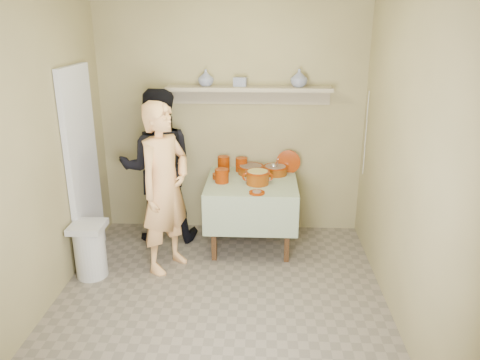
# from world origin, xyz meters

# --- Properties ---
(ground) EXTENTS (3.50, 3.50, 0.00)m
(ground) POSITION_xyz_m (0.00, 0.00, 0.00)
(ground) COLOR #756A5C
(ground) RESTS_ON ground
(tile_panel) EXTENTS (0.06, 0.70, 2.00)m
(tile_panel) POSITION_xyz_m (-1.46, 0.95, 1.00)
(tile_panel) COLOR silver
(tile_panel) RESTS_ON ground
(plate_stack_a) EXTENTS (0.14, 0.14, 0.18)m
(plate_stack_a) POSITION_xyz_m (-0.08, 1.57, 0.85)
(plate_stack_a) COLOR #761E00
(plate_stack_a) RESTS_ON serving_table
(plate_stack_b) EXTENTS (0.13, 0.13, 0.16)m
(plate_stack_b) POSITION_xyz_m (0.12, 1.60, 0.84)
(plate_stack_b) COLOR #761E00
(plate_stack_b) RESTS_ON serving_table
(bowl_stack) EXTENTS (0.15, 0.15, 0.15)m
(bowl_stack) POSITION_xyz_m (-0.07, 1.21, 0.83)
(bowl_stack) COLOR #761E00
(bowl_stack) RESTS_ON serving_table
(empty_bowl) EXTENTS (0.18, 0.18, 0.05)m
(empty_bowl) POSITION_xyz_m (-0.09, 1.33, 0.79)
(empty_bowl) COLOR #761E00
(empty_bowl) RESTS_ON serving_table
(propped_lid) EXTENTS (0.27, 0.07, 0.27)m
(propped_lid) POSITION_xyz_m (0.66, 1.60, 0.88)
(propped_lid) COLOR #761E00
(propped_lid) RESTS_ON serving_table
(vase_right) EXTENTS (0.24, 0.24, 0.19)m
(vase_right) POSITION_xyz_m (0.74, 1.62, 1.81)
(vase_right) COLOR navy
(vase_right) RESTS_ON wall_shelf
(vase_left) EXTENTS (0.20, 0.20, 0.18)m
(vase_left) POSITION_xyz_m (-0.27, 1.63, 1.81)
(vase_left) COLOR navy
(vase_left) RESTS_ON wall_shelf
(ceramic_box) EXTENTS (0.15, 0.12, 0.10)m
(ceramic_box) POSITION_xyz_m (0.11, 1.63, 1.77)
(ceramic_box) COLOR navy
(ceramic_box) RESTS_ON wall_shelf
(person_cook) EXTENTS (0.67, 0.74, 1.71)m
(person_cook) POSITION_xyz_m (-0.58, 0.74, 0.85)
(person_cook) COLOR #F4AF69
(person_cook) RESTS_ON ground
(person_helper) EXTENTS (0.95, 0.80, 1.73)m
(person_helper) POSITION_xyz_m (-0.79, 1.39, 0.86)
(person_helper) COLOR black
(person_helper) RESTS_ON ground
(room_shell) EXTENTS (3.04, 3.54, 2.62)m
(room_shell) POSITION_xyz_m (0.00, 0.00, 1.61)
(room_shell) COLOR tan
(room_shell) RESTS_ON ground
(serving_table) EXTENTS (0.97, 0.97, 0.76)m
(serving_table) POSITION_xyz_m (0.25, 1.28, 0.64)
(serving_table) COLOR #4C2D16
(serving_table) RESTS_ON ground
(cazuela_meat_a) EXTENTS (0.30, 0.30, 0.10)m
(cazuela_meat_a) POSITION_xyz_m (0.23, 1.51, 0.82)
(cazuela_meat_a) COLOR #662602
(cazuela_meat_a) RESTS_ON serving_table
(cazuela_meat_b) EXTENTS (0.28, 0.28, 0.10)m
(cazuela_meat_b) POSITION_xyz_m (0.51, 1.50, 0.82)
(cazuela_meat_b) COLOR #662602
(cazuela_meat_b) RESTS_ON serving_table
(ladle) EXTENTS (0.08, 0.26, 0.19)m
(ladle) POSITION_xyz_m (0.49, 1.47, 0.87)
(ladle) COLOR silver
(ladle) RESTS_ON cazuela_meat_b
(cazuela_rice) EXTENTS (0.33, 0.25, 0.14)m
(cazuela_rice) POSITION_xyz_m (0.31, 1.18, 0.85)
(cazuela_rice) COLOR #662602
(cazuela_rice) RESTS_ON serving_table
(front_plate) EXTENTS (0.16, 0.16, 0.03)m
(front_plate) POSITION_xyz_m (0.31, 0.89, 0.77)
(front_plate) COLOR #761E00
(front_plate) RESTS_ON serving_table
(wall_shelf) EXTENTS (1.80, 0.25, 0.21)m
(wall_shelf) POSITION_xyz_m (0.20, 1.65, 1.67)
(wall_shelf) COLOR tan
(wall_shelf) RESTS_ON room_shell
(trash_bin) EXTENTS (0.32, 0.32, 0.56)m
(trash_bin) POSITION_xyz_m (-1.31, 0.52, 0.28)
(trash_bin) COLOR silver
(trash_bin) RESTS_ON ground
(electrical_cord) EXTENTS (0.01, 0.05, 0.90)m
(electrical_cord) POSITION_xyz_m (1.47, 1.48, 1.25)
(electrical_cord) COLOR silver
(electrical_cord) RESTS_ON wall_shelf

